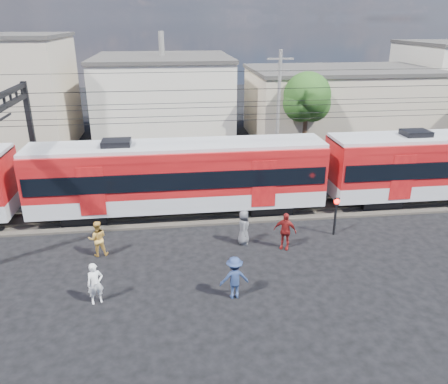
{
  "coord_description": "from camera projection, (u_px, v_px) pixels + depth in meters",
  "views": [
    {
      "loc": [
        -1.62,
        -14.83,
        10.39
      ],
      "look_at": [
        0.9,
        5.0,
        2.45
      ],
      "focal_mm": 35.0,
      "sensor_mm": 36.0,
      "label": 1
    }
  ],
  "objects": [
    {
      "name": "ground",
      "position": [
        218.0,
        294.0,
        17.7
      ],
      "size": [
        120.0,
        120.0,
        0.0
      ],
      "primitive_type": "plane",
      "color": "black",
      "rests_on": "ground"
    },
    {
      "name": "pedestrian_a",
      "position": [
        95.0,
        284.0,
        16.89
      ],
      "size": [
        0.73,
        0.61,
        1.71
      ],
      "primitive_type": "imported",
      "rotation": [
        0.0,
        0.0,
        0.37
      ],
      "color": "white",
      "rests_on": "ground"
    },
    {
      "name": "tree_near",
      "position": [
        309.0,
        99.0,
        33.73
      ],
      "size": [
        3.82,
        3.64,
        6.72
      ],
      "color": "#382619",
      "rests_on": "ground"
    },
    {
      "name": "building_midwest",
      "position": [
        164.0,
        96.0,
        41.01
      ],
      "size": [
        12.24,
        12.24,
        7.3
      ],
      "color": "beige",
      "rests_on": "ground"
    },
    {
      "name": "utility_pole_mid",
      "position": [
        278.0,
        109.0,
        30.56
      ],
      "size": [
        1.8,
        0.24,
        8.5
      ],
      "color": "slate",
      "rests_on": "ground"
    },
    {
      "name": "pedestrian_d",
      "position": [
        285.0,
        231.0,
        20.91
      ],
      "size": [
        1.18,
        0.89,
        1.87
      ],
      "primitive_type": "imported",
      "rotation": [
        0.0,
        0.0,
        -0.46
      ],
      "color": "maroon",
      "rests_on": "ground"
    },
    {
      "name": "track_bed",
      "position": [
        202.0,
        212.0,
        25.05
      ],
      "size": [
        70.0,
        3.4,
        0.12
      ],
      "primitive_type": "cube",
      "color": "#2D2823",
      "rests_on": "ground"
    },
    {
      "name": "crossing_signal",
      "position": [
        336.0,
        209.0,
        22.08
      ],
      "size": [
        0.3,
        0.3,
        2.05
      ],
      "color": "black",
      "rests_on": "ground"
    },
    {
      "name": "building_mideast",
      "position": [
        339.0,
        103.0,
        40.3
      ],
      "size": [
        16.32,
        10.2,
        6.3
      ],
      "color": "tan",
      "rests_on": "ground"
    },
    {
      "name": "catenary",
      "position": [
        30.0,
        130.0,
        22.16
      ],
      "size": [
        70.0,
        9.3,
        7.52
      ],
      "color": "black",
      "rests_on": "ground"
    },
    {
      "name": "pedestrian_e",
      "position": [
        244.0,
        227.0,
        21.38
      ],
      "size": [
        0.7,
        0.95,
        1.77
      ],
      "primitive_type": "imported",
      "rotation": [
        0.0,
        0.0,
        1.41
      ],
      "color": "#4D4D52",
      "rests_on": "ground"
    },
    {
      "name": "pedestrian_b",
      "position": [
        98.0,
        239.0,
        20.31
      ],
      "size": [
        0.94,
        0.78,
        1.75
      ],
      "primitive_type": "imported",
      "rotation": [
        0.0,
        0.0,
        3.3
      ],
      "color": "gold",
      "rests_on": "ground"
    },
    {
      "name": "pedestrian_c",
      "position": [
        234.0,
        278.0,
        17.19
      ],
      "size": [
        1.21,
        0.77,
        1.8
      ],
      "primitive_type": "imported",
      "rotation": [
        0.0,
        0.0,
        3.23
      ],
      "color": "navy",
      "rests_on": "ground"
    },
    {
      "name": "commuter_train",
      "position": [
        183.0,
        174.0,
        24.07
      ],
      "size": [
        50.3,
        3.08,
        4.17
      ],
      "color": "black",
      "rests_on": "ground"
    },
    {
      "name": "rail_far",
      "position": [
        201.0,
        205.0,
        25.7
      ],
      "size": [
        70.0,
        0.12,
        0.12
      ],
      "primitive_type": "cube",
      "color": "#59544C",
      "rests_on": "track_bed"
    },
    {
      "name": "rail_near",
      "position": [
        203.0,
        216.0,
        24.32
      ],
      "size": [
        70.0,
        0.12,
        0.12
      ],
      "primitive_type": "cube",
      "color": "#59544C",
      "rests_on": "track_bed"
    }
  ]
}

